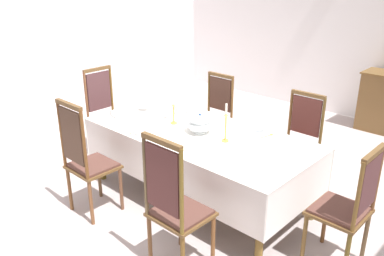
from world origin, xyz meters
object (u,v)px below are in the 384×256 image
object	(u,v)px
bowl_near_right	(260,132)
spoon_primary	(138,130)
chair_north_b	(298,139)
candlestick_east	(226,126)
chair_south_b	(175,205)
bowl_far_right	(193,111)
dining_table	(198,139)
candlestick_west	(174,113)
bowl_far_left	(165,101)
chair_north_a	(214,114)
chair_head_east	(348,206)
chair_head_west	(106,112)
soup_tureen	(200,123)
spoon_secondary	(270,135)
chair_south_a	(86,158)
bowl_near_left	(143,132)

from	to	relation	value
bowl_near_right	spoon_primary	distance (m)	1.25
chair_north_b	spoon_primary	world-z (taller)	chair_north_b
spoon_primary	candlestick_east	bearing A→B (deg)	23.83
chair_south_b	spoon_primary	distance (m)	1.26
bowl_far_right	dining_table	bearing A→B (deg)	-42.65
candlestick_west	bowl_far_left	distance (m)	0.76
bowl_near_right	chair_north_a	bearing A→B (deg)	152.62
candlestick_east	candlestick_west	bearing A→B (deg)	-180.00
chair_north_b	chair_head_east	world-z (taller)	chair_head_east
chair_head_west	spoon_primary	distance (m)	1.22
chair_head_west	chair_north_a	bearing A→B (deg)	133.38
candlestick_east	bowl_near_right	size ratio (longest dim) A/B	2.68
chair_head_west	soup_tureen	world-z (taller)	chair_head_west
candlestick_east	spoon_primary	size ratio (longest dim) A/B	2.17
chair_north_b	candlestick_west	xyz separation A→B (m)	(-0.99, -0.96, 0.32)
chair_head_west	spoon_secondary	world-z (taller)	chair_head_west
chair_head_east	soup_tureen	size ratio (longest dim) A/B	4.27
candlestick_west	bowl_far_right	world-z (taller)	candlestick_west
dining_table	chair_south_a	world-z (taller)	chair_south_a
dining_table	chair_head_west	size ratio (longest dim) A/B	2.06
chair_south_b	spoon_primary	size ratio (longest dim) A/B	6.80
dining_table	bowl_far_left	world-z (taller)	bowl_far_left
candlestick_east	bowl_near_left	world-z (taller)	candlestick_east
chair_south_a	candlestick_east	xyz separation A→B (m)	(0.95, 0.97, 0.31)
chair_south_b	candlestick_west	size ratio (longest dim) A/B	3.75
chair_north_a	chair_head_east	size ratio (longest dim) A/B	0.99
chair_south_b	soup_tureen	distance (m)	1.17
chair_south_a	bowl_near_right	size ratio (longest dim) A/B	8.39
chair_head_west	candlestick_west	world-z (taller)	chair_head_west
chair_north_a	spoon_primary	bearing A→B (deg)	95.07
bowl_near_right	bowl_far_left	distance (m)	1.45
bowl_far_right	chair_north_b	bearing A→B (deg)	26.46
chair_head_west	dining_table	bearing A→B (deg)	90.00
candlestick_east	spoon_secondary	distance (m)	0.51
chair_north_a	bowl_far_right	xyz separation A→B (m)	(0.14, -0.54, 0.22)
bowl_near_left	spoon_primary	size ratio (longest dim) A/B	0.93
chair_north_b	soup_tureen	xyz separation A→B (m)	(-0.61, -0.96, 0.30)
candlestick_west	bowl_near_left	size ratio (longest dim) A/B	1.94
dining_table	spoon_secondary	distance (m)	0.73
spoon_secondary	soup_tureen	bearing A→B (deg)	-130.56
chair_south_b	chair_north_a	bearing A→B (deg)	122.49
soup_tureen	spoon_secondary	bearing A→B (deg)	36.98
chair_north_b	spoon_secondary	distance (m)	0.57
bowl_near_left	spoon_secondary	xyz separation A→B (m)	(0.95, 0.85, -0.02)
chair_south_b	candlestick_east	world-z (taller)	chair_south_b
chair_north_a	candlestick_west	world-z (taller)	candlestick_west
candlestick_east	spoon_primary	distance (m)	0.94
bowl_near_right	bowl_far_left	xyz separation A→B (m)	(-1.45, 0.04, 0.01)
chair_south_a	bowl_near_right	xyz separation A→B (m)	(1.08, 1.37, 0.17)
dining_table	spoon_primary	world-z (taller)	spoon_primary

